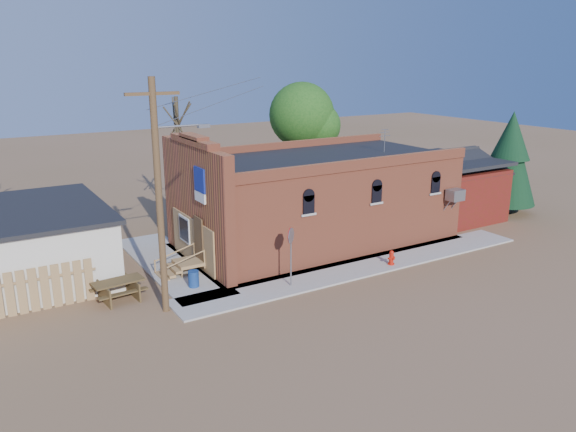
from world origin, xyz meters
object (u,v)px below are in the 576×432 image
stop_sign (291,241)px  picnic_table (118,287)px  utility_pole (160,193)px  trash_barrel (194,279)px  fire_hydrant (391,258)px  brick_bar (313,200)px

stop_sign → picnic_table: stop_sign is taller
utility_pole → picnic_table: (-1.36, 2.00, -4.22)m
stop_sign → picnic_table: size_ratio=1.22×
trash_barrel → picnic_table: bearing=171.6°
utility_pole → fire_hydrant: 11.73m
brick_bar → stop_sign: brick_bar is taller
picnic_table → stop_sign: bearing=-25.6°
utility_pole → brick_bar: bearing=23.7°
brick_bar → stop_sign: size_ratio=6.22×
utility_pole → fire_hydrant: size_ratio=12.65×
fire_hydrant → picnic_table: bearing=154.9°
utility_pole → fire_hydrant: (10.87, -0.84, -4.34)m
utility_pole → fire_hydrant: bearing=-4.4°
brick_bar → trash_barrel: 8.71m
utility_pole → stop_sign: (5.40, -0.54, -2.66)m
brick_bar → trash_barrel: brick_bar is taller
stop_sign → trash_barrel: bearing=132.7°
brick_bar → stop_sign: bearing=-132.2°
fire_hydrant → brick_bar: bearing=89.8°
fire_hydrant → trash_barrel: (-9.12, 2.39, 0.01)m
utility_pole → picnic_table: 4.86m
utility_pole → stop_sign: 6.05m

